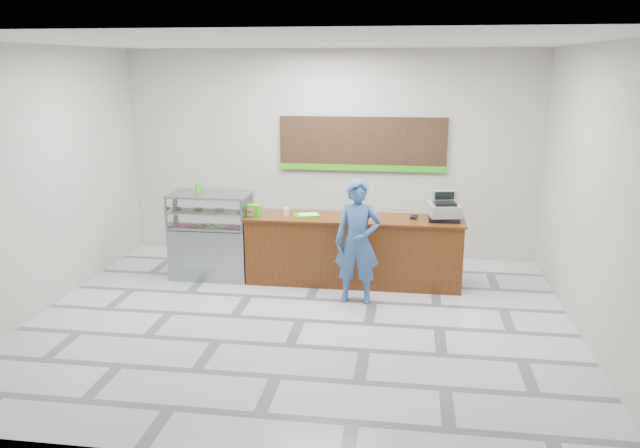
# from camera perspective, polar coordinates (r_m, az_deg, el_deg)

# --- Properties ---
(floor) EXTENTS (7.00, 7.00, 0.00)m
(floor) POSITION_cam_1_polar(r_m,az_deg,el_deg) (8.24, -1.80, -8.79)
(floor) COLOR silver
(floor) RESTS_ON ground
(back_wall) EXTENTS (7.00, 0.00, 7.00)m
(back_wall) POSITION_cam_1_polar(r_m,az_deg,el_deg) (10.65, 0.92, 6.34)
(back_wall) COLOR beige
(back_wall) RESTS_ON floor
(ceiling) EXTENTS (7.00, 7.00, 0.00)m
(ceiling) POSITION_cam_1_polar(r_m,az_deg,el_deg) (7.58, -2.01, 16.32)
(ceiling) COLOR silver
(ceiling) RESTS_ON back_wall
(sales_counter) EXTENTS (3.26, 0.76, 1.03)m
(sales_counter) POSITION_cam_1_polar(r_m,az_deg,el_deg) (9.45, 3.09, -2.40)
(sales_counter) COLOR brown
(sales_counter) RESTS_ON floor
(display_case) EXTENTS (1.22, 0.72, 1.33)m
(display_case) POSITION_cam_1_polar(r_m,az_deg,el_deg) (9.84, -9.89, -0.95)
(display_case) COLOR gray
(display_case) RESTS_ON floor
(menu_board) EXTENTS (2.80, 0.06, 0.90)m
(menu_board) POSITION_cam_1_polar(r_m,az_deg,el_deg) (10.53, 3.89, 7.22)
(menu_board) COLOR black
(menu_board) RESTS_ON back_wall
(cash_register) EXTENTS (0.51, 0.53, 0.42)m
(cash_register) POSITION_cam_1_polar(r_m,az_deg,el_deg) (9.29, 11.29, 1.32)
(cash_register) COLOR black
(cash_register) RESTS_ON sales_counter
(card_terminal) EXTENTS (0.12, 0.19, 0.04)m
(card_terminal) POSITION_cam_1_polar(r_m,az_deg,el_deg) (9.32, 8.59, 0.63)
(card_terminal) COLOR black
(card_terminal) RESTS_ON sales_counter
(serving_tray) EXTENTS (0.44, 0.37, 0.02)m
(serving_tray) POSITION_cam_1_polar(r_m,az_deg,el_deg) (9.40, -1.20, 0.84)
(serving_tray) COLOR #2CD207
(serving_tray) RESTS_ON sales_counter
(napkin_box) EXTENTS (0.14, 0.14, 0.11)m
(napkin_box) POSITION_cam_1_polar(r_m,az_deg,el_deg) (9.48, -5.97, 1.14)
(napkin_box) COLOR white
(napkin_box) RESTS_ON sales_counter
(straw_cup) EXTENTS (0.08, 0.08, 0.12)m
(straw_cup) POSITION_cam_1_polar(r_m,az_deg,el_deg) (9.41, -3.11, 1.14)
(straw_cup) COLOR silver
(straw_cup) RESTS_ON sales_counter
(promo_box) EXTENTS (0.22, 0.17, 0.18)m
(promo_box) POSITION_cam_1_polar(r_m,az_deg,el_deg) (9.39, -6.08, 1.24)
(promo_box) COLOR green
(promo_box) RESTS_ON sales_counter
(donut_decal) EXTENTS (0.18, 0.18, 0.00)m
(donut_decal) POSITION_cam_1_polar(r_m,az_deg,el_deg) (9.19, 4.21, 0.43)
(donut_decal) COLOR #F15993
(donut_decal) RESTS_ON sales_counter
(green_cup_left) EXTENTS (0.09, 0.09, 0.14)m
(green_cup_left) POSITION_cam_1_polar(r_m,az_deg,el_deg) (9.99, -11.04, 3.49)
(green_cup_left) COLOR green
(green_cup_left) RESTS_ON display_case
(green_cup_right) EXTENTS (0.08, 0.08, 0.13)m
(green_cup_right) POSITION_cam_1_polar(r_m,az_deg,el_deg) (9.91, -11.13, 3.37)
(green_cup_right) COLOR green
(green_cup_right) RESTS_ON display_case
(customer) EXTENTS (0.64, 0.43, 1.74)m
(customer) POSITION_cam_1_polar(r_m,az_deg,el_deg) (8.62, 3.46, -1.63)
(customer) COLOR #365A95
(customer) RESTS_ON floor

